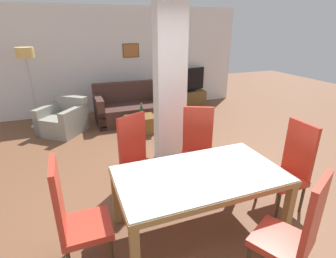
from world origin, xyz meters
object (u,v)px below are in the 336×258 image
at_px(dining_chair_far_right, 197,146).
at_px(sofa, 132,108).
at_px(tv_screen, 188,80).
at_px(dining_chair_near_right, 295,232).
at_px(coffee_table, 141,125).
at_px(dining_table, 200,184).
at_px(dining_chair_far_left, 138,157).
at_px(tv_stand, 188,98).
at_px(armchair, 64,120).
at_px(dining_chair_head_right, 290,166).
at_px(dining_chair_head_left, 74,215).
at_px(floor_lamp, 26,60).
at_px(bottle, 142,111).

height_order(dining_chair_far_right, sofa, dining_chair_far_right).
distance_m(sofa, tv_screen, 2.07).
bearing_deg(sofa, dining_chair_near_right, 92.99).
distance_m(coffee_table, tv_screen, 2.59).
xyz_separation_m(dining_table, coffee_table, (0.17, 3.08, -0.41)).
bearing_deg(sofa, dining_chair_far_left, 78.24).
height_order(coffee_table, tv_stand, tv_stand).
bearing_deg(coffee_table, dining_chair_near_right, -85.96).
distance_m(dining_table, dining_chair_far_right, 1.04).
bearing_deg(coffee_table, armchair, 156.57).
height_order(dining_chair_head_right, dining_chair_far_right, same).
bearing_deg(dining_chair_head_left, dining_chair_far_right, 118.03).
bearing_deg(dining_chair_head_left, coffee_table, 154.42).
xyz_separation_m(coffee_table, floor_lamp, (-2.14, 1.29, 1.32)).
bearing_deg(dining_table, coffee_table, 86.88).
xyz_separation_m(tv_stand, tv_screen, (0.00, 0.00, 0.53)).
bearing_deg(tv_stand, dining_chair_near_right, -106.10).
distance_m(dining_chair_head_left, coffee_table, 3.44).
bearing_deg(dining_chair_far_right, bottle, -58.65).
height_order(tv_stand, floor_lamp, floor_lamp).
relative_size(dining_table, floor_lamp, 1.00).
bearing_deg(dining_chair_near_right, dining_chair_head_left, 126.36).
bearing_deg(dining_chair_far_right, dining_table, 90.00).
bearing_deg(floor_lamp, sofa, -9.70).
relative_size(dining_chair_far_left, dining_chair_near_right, 1.00).
relative_size(dining_table, dining_chair_head_right, 1.57).
bearing_deg(tv_screen, dining_chair_far_left, 42.88).
xyz_separation_m(coffee_table, tv_stand, (1.91, 1.67, 0.00)).
height_order(dining_chair_near_right, dining_chair_far_right, same).
height_order(dining_chair_far_right, armchair, dining_chair_far_right).
bearing_deg(tv_screen, dining_chair_head_left, 40.85).
bearing_deg(bottle, armchair, 159.82).
bearing_deg(dining_chair_far_right, tv_stand, -87.56).
xyz_separation_m(dining_chair_head_right, floor_lamp, (-3.25, 4.37, 0.94)).
distance_m(dining_table, dining_chair_head_left, 1.31).
height_order(dining_chair_head_right, dining_chair_near_right, same).
distance_m(dining_table, dining_chair_far_left, 1.03).
height_order(dining_chair_head_right, floor_lamp, floor_lamp).
xyz_separation_m(dining_table, tv_screen, (2.08, 4.75, 0.12)).
relative_size(dining_chair_far_left, dining_chair_head_left, 1.00).
xyz_separation_m(armchair, floor_lamp, (-0.58, 0.61, 1.25)).
distance_m(dining_chair_head_right, tv_stand, 4.83).
distance_m(dining_chair_near_right, dining_chair_far_right, 1.83).
bearing_deg(floor_lamp, coffee_table, -31.07).
bearing_deg(sofa, armchair, 8.72).
height_order(armchair, tv_screen, tv_screen).
bearing_deg(dining_table, tv_screen, 66.36).
relative_size(dining_chair_head_left, armchair, 0.98).
distance_m(dining_chair_far_right, tv_stand, 4.17).
bearing_deg(tv_stand, tv_screen, 0.00).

